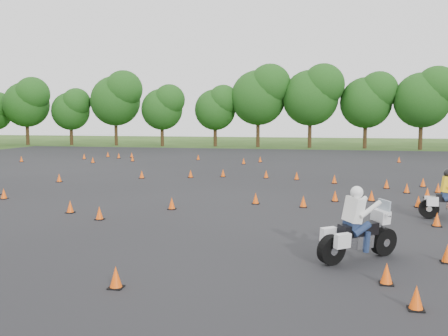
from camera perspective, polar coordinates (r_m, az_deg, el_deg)
ground at (r=20.12m, az=-2.33°, el=-4.55°), size 140.00×140.00×0.00m
asphalt_pad at (r=25.90m, az=0.90°, el=-2.19°), size 62.00×62.00×0.00m
treeline at (r=54.19m, az=11.02°, el=6.83°), size 86.88×32.57×10.95m
traffic_cones at (r=26.15m, az=1.15°, el=-1.61°), size 36.58×32.64×0.45m
rider_white at (r=13.13m, az=15.07°, el=-6.05°), size 2.41×2.19×1.93m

